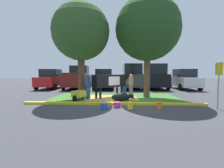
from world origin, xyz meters
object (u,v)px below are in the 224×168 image
at_px(bucket_pink, 117,104).
at_px(parking_sign, 219,76).
at_px(bucket_blue, 104,106).
at_px(bucket_orange, 159,105).
at_px(bucket_yellow, 130,105).
at_px(shade_tree_left, 81,32).
at_px(suv_black, 154,76).
at_px(wheelbarrow, 80,94).
at_px(shade_tree_right, 148,29).
at_px(calf_lying, 122,97).
at_px(person_visitor_near, 125,84).
at_px(person_visitor_far, 131,85).
at_px(hatchback_white, 184,79).
at_px(sedan_red, 51,79).
at_px(suv_dark_grey, 132,76).
at_px(sedan_blue, 104,79).
at_px(pickup_truck_maroon, 78,78).
at_px(person_handler, 88,85).
at_px(cow_holstein, 111,81).

bearing_deg(bucket_pink, parking_sign, -1.96).
bearing_deg(bucket_blue, bucket_orange, 6.38).
xyz_separation_m(bucket_blue, bucket_yellow, (1.18, 0.07, 0.03)).
relative_size(shade_tree_left, suv_black, 1.30).
bearing_deg(parking_sign, wheelbarrow, 163.54).
bearing_deg(bucket_pink, shade_tree_right, 59.93).
xyz_separation_m(calf_lying, person_visitor_near, (0.26, 2.63, 0.59)).
distance_m(person_visitor_far, hatchback_white, 8.00).
relative_size(person_visitor_far, sedan_red, 0.35).
height_order(wheelbarrow, suv_dark_grey, suv_dark_grey).
xyz_separation_m(bucket_yellow, sedan_blue, (-2.09, 9.26, 0.82)).
xyz_separation_m(person_visitor_far, hatchback_white, (5.69, 5.62, 0.14)).
xyz_separation_m(pickup_truck_maroon, sedan_blue, (2.82, -0.45, -0.13)).
xyz_separation_m(wheelbarrow, bucket_pink, (2.27, -1.86, -0.25)).
height_order(calf_lying, person_visitor_far, person_visitor_far).
bearing_deg(bucket_blue, wheelbarrow, 126.73).
relative_size(bucket_pink, sedan_blue, 0.08).
distance_m(person_handler, bucket_pink, 2.91).
height_order(person_handler, suv_black, suv_black).
distance_m(person_visitor_near, pickup_truck_maroon, 6.93).
bearing_deg(cow_holstein, hatchback_white, 39.98).
distance_m(person_visitor_far, parking_sign, 5.13).
bearing_deg(person_visitor_far, sedan_red, 144.86).
distance_m(sedan_blue, suv_dark_grey, 2.85).
height_order(bucket_pink, sedan_blue, sedan_blue).
distance_m(person_handler, person_visitor_near, 3.20).
relative_size(parking_sign, bucket_orange, 7.21).
relative_size(suv_dark_grey, suv_black, 1.00).
xyz_separation_m(shade_tree_right, person_handler, (-3.76, -1.19, -3.64)).
bearing_deg(suv_black, person_visitor_far, -115.24).
distance_m(person_visitor_far, suv_black, 6.58).
bearing_deg(suv_dark_grey, person_visitor_far, -94.59).
relative_size(shade_tree_right, bucket_pink, 19.56).
relative_size(person_visitor_far, bucket_orange, 5.41).
xyz_separation_m(calf_lying, sedan_blue, (-1.72, 7.18, 0.75)).
height_order(pickup_truck_maroon, sedan_blue, pickup_truck_maroon).
height_order(person_visitor_near, sedan_red, sedan_red).
xyz_separation_m(wheelbarrow, sedan_blue, (0.78, 7.06, 0.60)).
height_order(bucket_pink, pickup_truck_maroon, pickup_truck_maroon).
bearing_deg(sedan_red, bucket_orange, -45.28).
distance_m(person_visitor_near, suv_dark_grey, 4.82).
bearing_deg(hatchback_white, sedan_blue, -179.54).
xyz_separation_m(calf_lying, bucket_orange, (1.72, -1.88, -0.09)).
xyz_separation_m(pickup_truck_maroon, hatchback_white, (10.88, -0.38, -0.13)).
relative_size(person_handler, wheelbarrow, 1.03).
distance_m(calf_lying, bucket_orange, 2.54).
distance_m(cow_holstein, person_visitor_far, 1.42).
xyz_separation_m(bucket_orange, pickup_truck_maroon, (-6.25, 9.50, 0.96)).
distance_m(wheelbarrow, suv_black, 9.57).
bearing_deg(calf_lying, parking_sign, -23.74).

